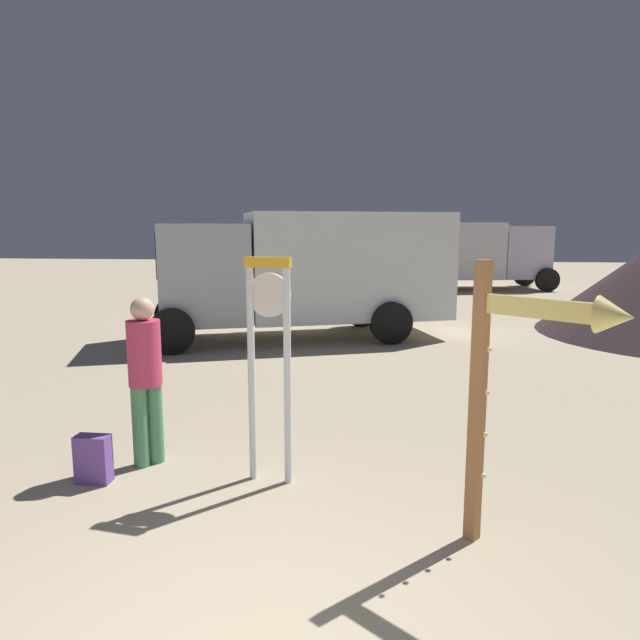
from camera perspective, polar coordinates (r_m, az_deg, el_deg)
standing_clock at (r=5.45m, az=-5.11°, el=-2.56°), size 0.45×0.15×2.19m
arrow_sign at (r=4.35m, az=19.93°, el=-4.22°), size 0.97×0.82×2.23m
person_near_clock at (r=6.16m, az=-17.06°, el=-5.05°), size 0.34×0.34×1.77m
backpack at (r=6.13m, az=-21.68°, el=-12.80°), size 0.33×0.21×0.48m
box_truck_near at (r=12.77m, az=-1.03°, el=5.16°), size 6.91×4.36×2.78m
box_truck_far at (r=23.65m, az=13.31°, el=6.68°), size 7.55×3.46×2.65m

